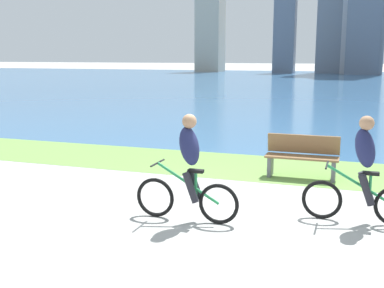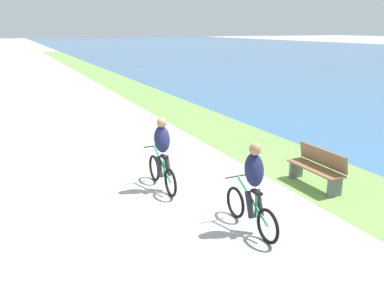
% 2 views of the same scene
% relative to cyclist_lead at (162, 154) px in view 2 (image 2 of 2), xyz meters
% --- Properties ---
extents(ground_plane, '(300.00, 300.00, 0.00)m').
position_rel_cyclist_lead_xyz_m(ground_plane, '(0.49, 0.79, -0.83)').
color(ground_plane, '#9E9E99').
extents(grass_strip_bayside, '(120.00, 2.62, 0.01)m').
position_rel_cyclist_lead_xyz_m(grass_strip_bayside, '(0.49, 3.91, -0.83)').
color(grass_strip_bayside, '#6B9947').
rests_on(grass_strip_bayside, ground).
extents(cyclist_lead, '(1.69, 0.52, 1.67)m').
position_rel_cyclist_lead_xyz_m(cyclist_lead, '(0.00, 0.00, 0.00)').
color(cyclist_lead, black).
rests_on(cyclist_lead, ground).
extents(cyclist_trailing, '(1.69, 0.52, 1.66)m').
position_rel_cyclist_lead_xyz_m(cyclist_trailing, '(2.53, 0.76, -0.00)').
color(cyclist_trailing, black).
rests_on(cyclist_trailing, ground).
extents(bench_near_path, '(1.50, 0.47, 0.90)m').
position_rel_cyclist_lead_xyz_m(bench_near_path, '(1.37, 3.30, -0.38)').
color(bench_near_path, brown).
rests_on(bench_near_path, ground).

